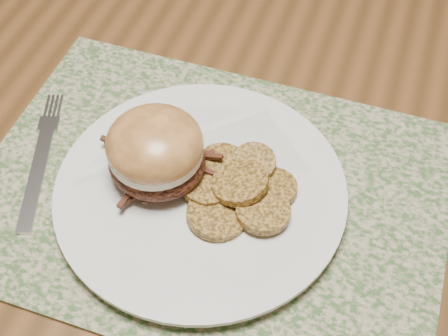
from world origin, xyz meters
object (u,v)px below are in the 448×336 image
Objects in this scene: pork_sandwich at (156,151)px; fork at (41,157)px; dining_table at (286,83)px; dinner_plate at (201,192)px.

pork_sandwich is 0.13m from fork.
pork_sandwich is (-0.06, -0.26, 0.13)m from dining_table.
fork is (-0.17, -0.01, -0.01)m from dinner_plate.
dining_table is 0.34m from fork.
dining_table is at bearing 36.39° from fork.
dining_table is 0.28m from dinner_plate.
dinner_plate is 0.17m from fork.
dining_table is 5.77× the size of dinner_plate.
dinner_plate is at bearing -16.40° from fork.
dinner_plate is 0.06m from pork_sandwich.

